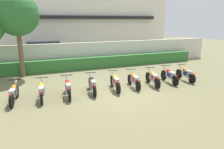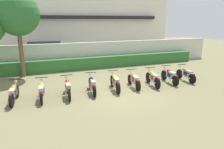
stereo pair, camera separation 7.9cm
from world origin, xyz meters
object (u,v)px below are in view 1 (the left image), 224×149
(motorcycle_in_row_0, at_px, (14,93))
(tree_far_side, at_px, (17,14))
(motorcycle_in_row_4, at_px, (115,82))
(motorcycle_in_row_6, at_px, (153,78))
(motorcycle_in_row_5, at_px, (134,80))
(parked_car, at_px, (46,51))
(motorcycle_in_row_2, at_px, (68,88))
(motorcycle_in_row_7, at_px, (169,75))
(motorcycle_in_row_1, at_px, (42,90))
(motorcycle_in_row_3, at_px, (92,84))
(motorcycle_in_row_8, at_px, (185,74))

(motorcycle_in_row_0, bearing_deg, tree_far_side, 3.75)
(motorcycle_in_row_4, height_order, motorcycle_in_row_6, motorcycle_in_row_4)
(motorcycle_in_row_4, bearing_deg, motorcycle_in_row_5, -80.29)
(parked_car, height_order, motorcycle_in_row_2, parked_car)
(tree_far_side, height_order, motorcycle_in_row_5, tree_far_side)
(motorcycle_in_row_6, distance_m, motorcycle_in_row_7, 1.24)
(tree_far_side, bearing_deg, parked_car, 67.85)
(tree_far_side, xyz_separation_m, motorcycle_in_row_1, (0.86, -4.82, -3.52))
(tree_far_side, relative_size, motorcycle_in_row_0, 2.88)
(motorcycle_in_row_4, height_order, motorcycle_in_row_5, motorcycle_in_row_4)
(tree_far_side, height_order, motorcycle_in_row_7, tree_far_side)
(motorcycle_in_row_0, xyz_separation_m, motorcycle_in_row_7, (8.41, -0.01, 0.00))
(tree_far_side, distance_m, motorcycle_in_row_5, 8.23)
(motorcycle_in_row_6, bearing_deg, motorcycle_in_row_5, 95.08)
(parked_car, distance_m, motorcycle_in_row_6, 10.91)
(tree_far_side, distance_m, motorcycle_in_row_7, 10.01)
(motorcycle_in_row_1, bearing_deg, motorcycle_in_row_7, -83.48)
(motorcycle_in_row_7, bearing_deg, motorcycle_in_row_3, 97.02)
(tree_far_side, relative_size, motorcycle_in_row_6, 2.82)
(parked_car, bearing_deg, motorcycle_in_row_1, -88.59)
(parked_car, bearing_deg, motorcycle_in_row_8, -45.09)
(motorcycle_in_row_5, bearing_deg, parked_car, 27.83)
(motorcycle_in_row_1, relative_size, motorcycle_in_row_3, 0.98)
(motorcycle_in_row_0, relative_size, motorcycle_in_row_6, 0.98)
(tree_far_side, height_order, motorcycle_in_row_4, tree_far_side)
(motorcycle_in_row_8, bearing_deg, motorcycle_in_row_1, 94.43)
(motorcycle_in_row_2, relative_size, motorcycle_in_row_8, 1.04)
(motorcycle_in_row_1, bearing_deg, motorcycle_in_row_6, -84.53)
(motorcycle_in_row_3, bearing_deg, motorcycle_in_row_4, -84.90)
(motorcycle_in_row_2, height_order, motorcycle_in_row_7, motorcycle_in_row_2)
(motorcycle_in_row_4, bearing_deg, tree_far_side, 52.08)
(tree_far_side, bearing_deg, motorcycle_in_row_4, -46.67)
(parked_car, bearing_deg, motorcycle_in_row_5, -61.05)
(motorcycle_in_row_3, relative_size, motorcycle_in_row_4, 1.00)
(motorcycle_in_row_0, distance_m, motorcycle_in_row_7, 8.41)
(parked_car, xyz_separation_m, motorcycle_in_row_5, (3.70, -9.68, -0.50))
(motorcycle_in_row_3, bearing_deg, motorcycle_in_row_0, 96.65)
(motorcycle_in_row_0, xyz_separation_m, motorcycle_in_row_1, (1.19, -0.07, -0.01))
(motorcycle_in_row_1, xyz_separation_m, motorcycle_in_row_2, (1.20, -0.06, 0.01))
(motorcycle_in_row_0, distance_m, motorcycle_in_row_6, 7.17)
(motorcycle_in_row_4, distance_m, motorcycle_in_row_5, 1.13)
(motorcycle_in_row_0, xyz_separation_m, motorcycle_in_row_3, (3.64, -0.03, 0.00))
(motorcycle_in_row_5, height_order, motorcycle_in_row_8, motorcycle_in_row_8)
(motorcycle_in_row_1, relative_size, motorcycle_in_row_8, 1.03)
(motorcycle_in_row_2, bearing_deg, motorcycle_in_row_3, -80.72)
(motorcycle_in_row_2, height_order, motorcycle_in_row_5, motorcycle_in_row_2)
(motorcycle_in_row_8, bearing_deg, motorcycle_in_row_4, 94.63)
(motorcycle_in_row_2, xyz_separation_m, motorcycle_in_row_3, (1.25, 0.09, -0.01))
(motorcycle_in_row_0, relative_size, motorcycle_in_row_8, 1.00)
(motorcycle_in_row_1, height_order, motorcycle_in_row_3, motorcycle_in_row_3)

